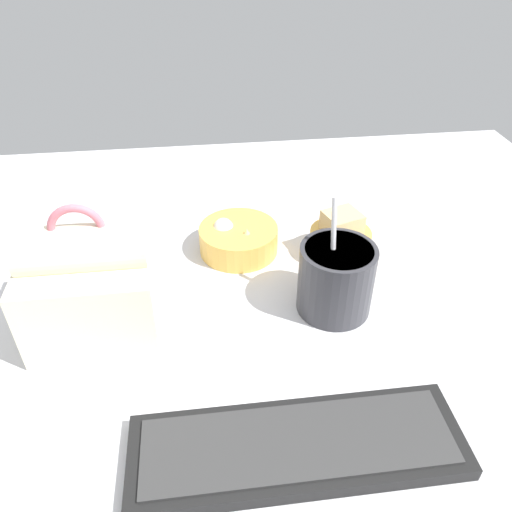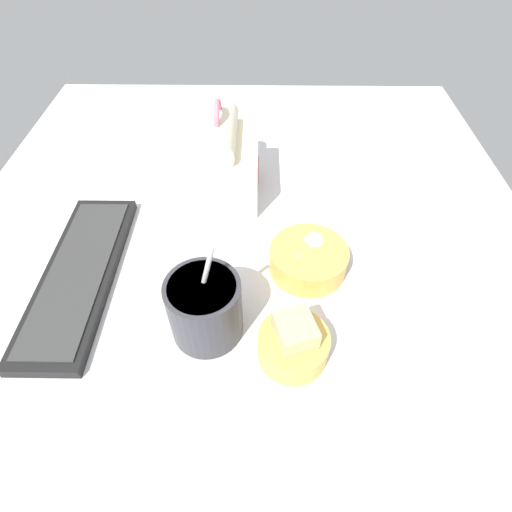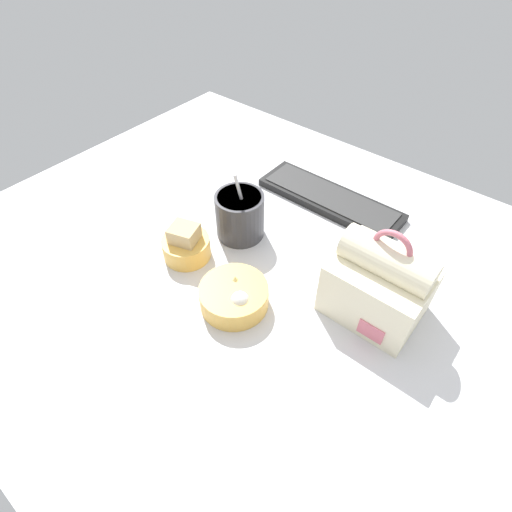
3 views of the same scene
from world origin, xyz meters
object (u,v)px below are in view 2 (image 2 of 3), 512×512
Objects in this scene: keyboard at (79,274)px; bento_bowl_snacks at (308,257)px; bento_bowl_sandwich at (293,343)px; soup_cup at (205,308)px; lunch_bag at (221,161)px.

keyboard is 38.53cm from bento_bowl_snacks.
bento_bowl_sandwich is at bearing -111.59° from keyboard.
bento_bowl_sandwich reaches higher than bento_bowl_snacks.
soup_cup is 20.57cm from bento_bowl_snacks.
lunch_bag is at bearing 37.52° from bento_bowl_snacks.
bento_bowl_sandwich is 0.77× the size of bento_bowl_snacks.
bento_bowl_snacks is at bearing -51.38° from soup_cup.
soup_cup is (-9.67, -22.48, 4.42)cm from keyboard.
lunch_bag is (23.58, -22.60, 6.35)cm from keyboard.
keyboard is at bearing 94.52° from bento_bowl_snacks.
keyboard is 1.83× the size of lunch_bag.
keyboard is at bearing 136.21° from lunch_bag.
lunch_bag is at bearing 18.39° from bento_bowl_sandwich.
soup_cup is (-33.25, 0.12, -1.93)cm from lunch_bag.
keyboard is 2.08× the size of soup_cup.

